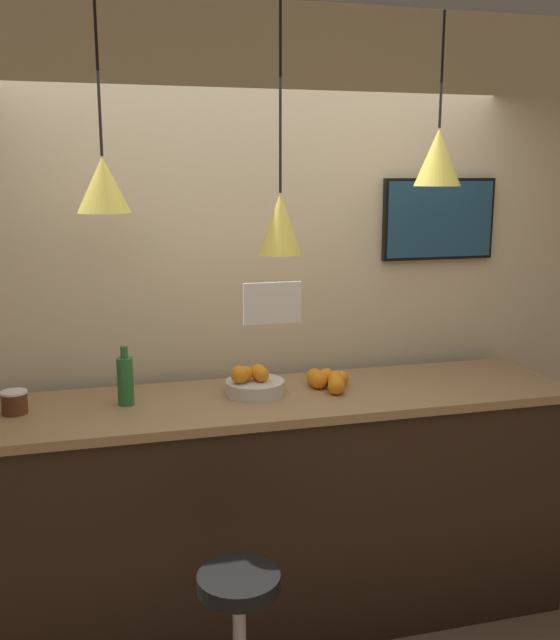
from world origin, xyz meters
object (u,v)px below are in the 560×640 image
juice_bottle (125,380)px  spread_jar (14,402)px  mounted_tv (439,219)px  fruit_bowl (254,384)px

juice_bottle → spread_jar: 0.46m
mounted_tv → spread_jar: bearing=-170.6°
spread_jar → mounted_tv: (2.10, 0.35, 0.71)m
fruit_bowl → spread_jar: (-1.03, 0.00, -0.00)m
fruit_bowl → spread_jar: fruit_bowl is taller
fruit_bowl → mounted_tv: 1.33m
juice_bottle → spread_jar: (-0.46, 0.00, -0.06)m
mounted_tv → juice_bottle: bearing=-168.1°
juice_bottle → spread_jar: bearing=180.0°
fruit_bowl → mounted_tv: size_ratio=0.44×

